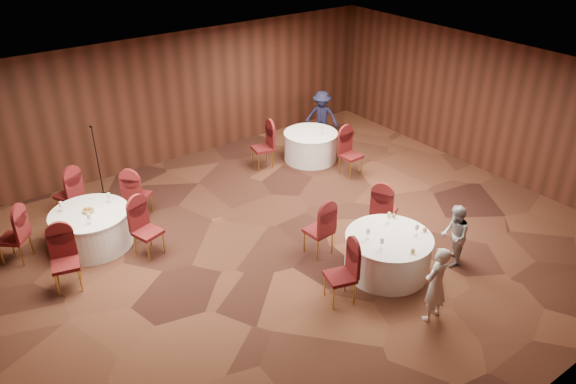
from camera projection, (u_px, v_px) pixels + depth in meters
ground at (286, 248)px, 11.02m from camera, size 12.00×12.00×0.00m
room_shell at (286, 157)px, 10.07m from camera, size 12.00×12.00×12.00m
table_main at (388, 254)px, 10.20m from camera, size 1.58×1.58×0.74m
table_left at (92, 228)px, 10.94m from camera, size 1.51×1.51×0.74m
table_right at (310, 146)px, 14.36m from camera, size 1.37×1.37×0.74m
chairs_main at (349, 237)px, 10.46m from camera, size 2.81×1.93×1.00m
chairs_left at (88, 223)px, 10.89m from camera, size 3.25×3.11×1.00m
chairs_right at (306, 152)px, 13.76m from camera, size 2.07×2.20×1.00m
tabletop_main at (400, 230)px, 10.04m from camera, size 1.12×1.16×0.22m
tabletop_left at (88, 209)px, 10.73m from camera, size 0.94×0.82×0.22m
tabletop_right at (322, 128)px, 14.03m from camera, size 0.08×0.08×0.22m
mic_stand at (100, 176)px, 12.62m from camera, size 0.24×0.24×1.70m
woman_a at (436, 284)px, 8.93m from camera, size 0.53×0.38×1.37m
woman_b at (454, 236)px, 10.30m from camera, size 0.74×0.74×1.21m
man_c at (322, 116)px, 15.25m from camera, size 0.99×1.04×1.42m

